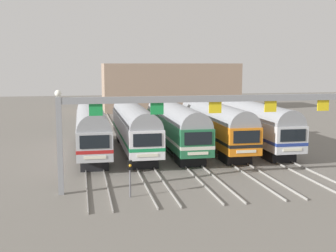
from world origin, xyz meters
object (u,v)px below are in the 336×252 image
commuter_train_white (134,125)px  commuter_train_orange (214,123)px  commuter_train_stainless (92,126)px  yard_signal_mast (130,171)px  commuter_train_silver (253,122)px  commuter_train_green (175,124)px  catenary_gantry (215,113)px

commuter_train_white → commuter_train_orange: commuter_train_white is taller
commuter_train_stainless → commuter_train_orange: same height
yard_signal_mast → commuter_train_silver: bearing=46.3°
commuter_train_stainless → commuter_train_silver: 16.43m
commuter_train_green → commuter_train_silver: 8.22m
commuter_train_green → yard_signal_mast: commuter_train_green is taller
commuter_train_orange → commuter_train_silver: size_ratio=1.00×
catenary_gantry → yard_signal_mast: bearing=-166.1°
commuter_train_orange → commuter_train_silver: 4.11m
commuter_train_silver → yard_signal_mast: size_ratio=7.25×
commuter_train_white → catenary_gantry: (4.11, -13.50, 2.56)m
commuter_train_stainless → catenary_gantry: catenary_gantry is taller
commuter_train_orange → commuter_train_silver: (4.11, 0.00, 0.00)m
commuter_train_stainless → commuter_train_white: commuter_train_white is taller
commuter_train_green → commuter_train_silver: bearing=0.0°
commuter_train_orange → catenary_gantry: 14.34m
yard_signal_mast → commuter_train_green: bearing=67.7°
commuter_train_silver → commuter_train_orange: bearing=-179.9°
catenary_gantry → yard_signal_mast: 7.25m
commuter_train_white → commuter_train_silver: size_ratio=1.00×
yard_signal_mast → commuter_train_stainless: bearing=97.8°
commuter_train_stainless → yard_signal_mast: bearing=-82.2°
commuter_train_stainless → commuter_train_orange: 12.32m
commuter_train_stainless → catenary_gantry: 16.00m
commuter_train_white → commuter_train_silver: bearing=0.0°
commuter_train_green → commuter_train_orange: size_ratio=1.00×
commuter_train_orange → yard_signal_mast: 18.22m
commuter_train_green → yard_signal_mast: size_ratio=7.25×
commuter_train_white → yard_signal_mast: commuter_train_white is taller
commuter_train_silver → commuter_train_green: bearing=180.0°
commuter_train_silver → catenary_gantry: catenary_gantry is taller
commuter_train_green → commuter_train_stainless: bearing=-180.0°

